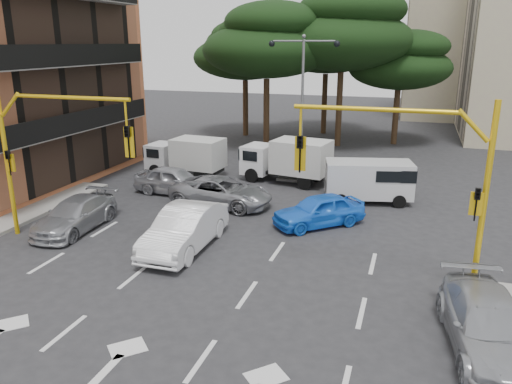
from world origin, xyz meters
TOP-DOWN VIEW (x-y plane):
  - ground at (0.00, 0.00)m, footprint 120.00×120.00m
  - median_strip at (0.00, 16.00)m, footprint 1.40×6.00m
  - apartment_beige_far at (12.95, 44.00)m, footprint 16.20×12.15m
  - pine_left_near at (-3.94, 21.96)m, footprint 9.15×9.15m
  - pine_center at (1.06, 23.96)m, footprint 9.98×9.98m
  - pine_left_far at (-6.94, 25.96)m, footprint 8.32×8.32m
  - pine_right at (5.06, 25.96)m, footprint 7.49×7.49m
  - pine_back at (-0.94, 28.96)m, footprint 9.15×9.15m
  - signal_mast_right at (6.80, 1.99)m, footprint 5.79×0.37m
  - signal_mast_left at (-6.80, 1.99)m, footprint 5.79×0.37m
  - street_lamp_center at (0.00, 16.00)m, footprint 4.16×0.36m
  - car_white_hatch at (-1.38, 2.70)m, footprint 1.70×4.85m
  - car_blue_compact at (2.93, 6.69)m, footprint 4.03×3.85m
  - car_silver_wagon at (-6.59, 3.14)m, footprint 1.97×4.50m
  - car_silver_cross_a at (-2.00, 7.94)m, footprint 5.07×2.70m
  - car_silver_cross_b at (-5.00, 9.00)m, footprint 4.25×1.91m
  - car_silver_parked at (8.70, -0.89)m, footprint 2.59×5.04m
  - van_white at (4.56, 10.71)m, footprint 4.40×2.75m
  - box_truck_a at (-5.97, 12.41)m, footprint 4.73×2.29m
  - box_truck_b at (-0.12, 12.93)m, footprint 5.21×2.86m

SIDE VIEW (x-z plane):
  - ground at x=0.00m, z-range 0.00..0.00m
  - median_strip at x=0.00m, z-range 0.00..0.15m
  - car_silver_wagon at x=-6.59m, z-range 0.00..1.29m
  - car_blue_compact at x=2.93m, z-range 0.00..1.36m
  - car_silver_cross_a at x=-2.00m, z-range 0.00..1.36m
  - car_silver_parked at x=8.70m, z-range 0.00..1.40m
  - car_silver_cross_b at x=-5.00m, z-range 0.00..1.42m
  - car_white_hatch at x=-1.38m, z-range 0.00..1.60m
  - van_white at x=4.56m, z-range 0.00..2.04m
  - box_truck_a at x=-5.97m, z-range 0.00..2.26m
  - box_truck_b at x=-0.12m, z-range 0.00..2.43m
  - signal_mast_right at x=6.80m, z-range 0.88..6.88m
  - signal_mast_left at x=-6.80m, z-range 0.88..6.88m
  - street_lamp_center at x=0.00m, z-range 1.54..9.31m
  - pine_right at x=5.06m, z-range 2.03..10.40m
  - pine_left_far at x=-6.94m, z-range 2.26..11.56m
  - pine_left_near at x=-3.94m, z-range 2.49..12.72m
  - pine_back at x=-0.94m, z-range 2.49..12.72m
  - pine_center at x=1.06m, z-range 2.72..13.88m
  - apartment_beige_far at x=12.95m, z-range 0.00..16.70m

